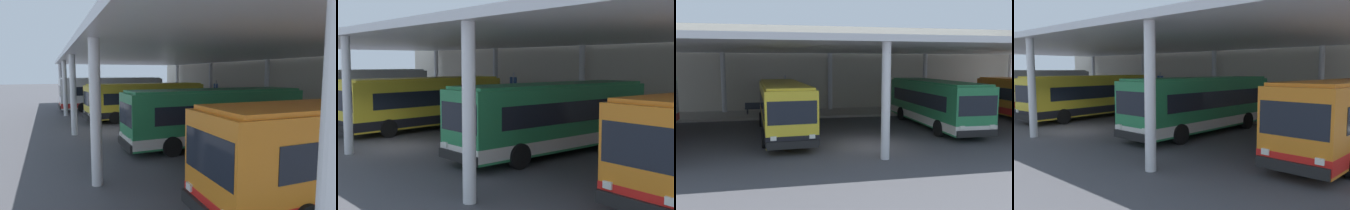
{
  "view_description": "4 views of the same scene",
  "coord_description": "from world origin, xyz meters",
  "views": [
    {
      "loc": [
        19.47,
        -4.03,
        4.03
      ],
      "look_at": [
        -1.62,
        4.89,
        1.5
      ],
      "focal_mm": 30.52,
      "sensor_mm": 36.0,
      "label": 1
    },
    {
      "loc": [
        19.68,
        -9.98,
        4.1
      ],
      "look_at": [
        3.04,
        4.19,
        2.02
      ],
      "focal_mm": 47.9,
      "sensor_mm": 36.0,
      "label": 2
    },
    {
      "loc": [
        -4.73,
        -16.64,
        4.29
      ],
      "look_at": [
        -0.53,
        4.38,
        1.66
      ],
      "focal_mm": 35.77,
      "sensor_mm": 36.0,
      "label": 3
    },
    {
      "loc": [
        18.09,
        -10.58,
        3.58
      ],
      "look_at": [
        3.92,
        5.03,
        1.43
      ],
      "focal_mm": 36.65,
      "sensor_mm": 36.0,
      "label": 4
    }
  ],
  "objects": [
    {
      "name": "ground_plane",
      "position": [
        0.0,
        0.0,
        0.0
      ],
      "size": [
        200.0,
        200.0,
        0.0
      ],
      "primitive_type": "plane",
      "color": "#47474C"
    },
    {
      "name": "platform_kerb",
      "position": [
        0.0,
        11.75,
        0.09
      ],
      "size": [
        42.0,
        4.5,
        0.18
      ],
      "primitive_type": "cube",
      "color": "#A39E93",
      "rests_on": "ground"
    },
    {
      "name": "station_building_facade",
      "position": [
        0.0,
        15.0,
        3.87
      ],
      "size": [
        48.0,
        1.6,
        7.74
      ],
      "primitive_type": "cube",
      "color": "beige",
      "rests_on": "ground"
    },
    {
      "name": "canopy_shelter",
      "position": [
        0.0,
        5.5,
        5.29
      ],
      "size": [
        40.0,
        17.0,
        5.55
      ],
      "color": "silver",
      "rests_on": "ground"
    },
    {
      "name": "bus_nearest_bay",
      "position": [
        -12.6,
        2.71,
        1.84
      ],
      "size": [
        2.96,
        11.4,
        3.57
      ],
      "color": "white",
      "rests_on": "ground"
    },
    {
      "name": "bus_second_bay",
      "position": [
        -4.43,
        3.98,
        1.66
      ],
      "size": [
        3.24,
        10.68,
        3.17
      ],
      "color": "yellow",
      "rests_on": "ground"
    },
    {
      "name": "bus_middle_bay",
      "position": [
        5.85,
        4.65,
        1.66
      ],
      "size": [
        2.76,
        10.54,
        3.17
      ],
      "color": "#28844C",
      "rests_on": "ground"
    },
    {
      "name": "bus_far_bay",
      "position": [
        13.68,
        4.7,
        1.66
      ],
      "size": [
        2.87,
        10.58,
        3.17
      ],
      "color": "orange",
      "rests_on": "ground"
    },
    {
      "name": "bench_waiting",
      "position": [
        -6.5,
        11.82,
        0.66
      ],
      "size": [
        1.8,
        0.45,
        0.92
      ],
      "color": "#383D47",
      "rests_on": "platform_kerb"
    },
    {
      "name": "trash_bin",
      "position": [
        -2.64,
        11.95,
        0.68
      ],
      "size": [
        0.52,
        0.52,
        0.98
      ],
      "color": "maroon",
      "rests_on": "platform_kerb"
    },
    {
      "name": "banner_sign",
      "position": [
        -4.08,
        10.94,
        1.98
      ],
      "size": [
        0.7,
        0.12,
        3.2
      ],
      "color": "#B2B2B7",
      "rests_on": "platform_kerb"
    }
  ]
}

